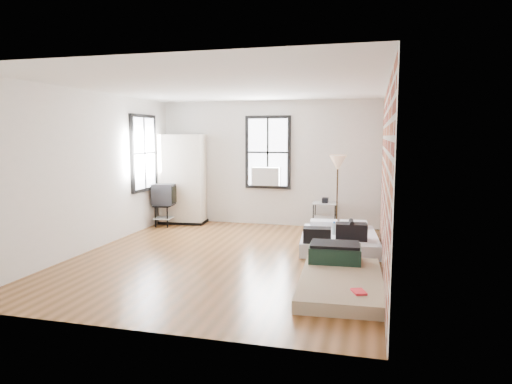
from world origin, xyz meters
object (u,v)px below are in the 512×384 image
(mattress_main, at_px, (339,239))
(mattress_bare, at_px, (340,275))
(wardrobe, at_px, (183,179))
(side_table, at_px, (325,208))
(tv_stand, at_px, (166,196))
(floor_lamp, at_px, (338,167))

(mattress_main, height_order, mattress_bare, mattress_main)
(wardrobe, height_order, side_table, wardrobe)
(mattress_bare, xyz_separation_m, side_table, (-0.59, 3.67, 0.34))
(wardrobe, distance_m, side_table, 3.32)
(mattress_main, height_order, tv_stand, tv_stand)
(mattress_main, distance_m, wardrobe, 4.07)
(mattress_main, height_order, floor_lamp, floor_lamp)
(wardrobe, distance_m, floor_lamp, 3.59)
(mattress_bare, bearing_deg, mattress_main, 91.50)
(floor_lamp, bearing_deg, mattress_main, -83.24)
(floor_lamp, height_order, tv_stand, floor_lamp)
(mattress_bare, height_order, wardrobe, wardrobe)
(side_table, bearing_deg, wardrobe, -178.78)
(wardrobe, distance_m, tv_stand, 0.56)
(mattress_bare, xyz_separation_m, floor_lamp, (-0.30, 3.26, 1.26))
(mattress_bare, bearing_deg, floor_lamp, 92.28)
(wardrobe, bearing_deg, tv_stand, -132.75)
(side_table, bearing_deg, floor_lamp, -55.66)
(floor_lamp, distance_m, tv_stand, 3.89)
(mattress_main, relative_size, wardrobe, 0.94)
(side_table, bearing_deg, mattress_main, -74.93)
(side_table, height_order, tv_stand, tv_stand)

